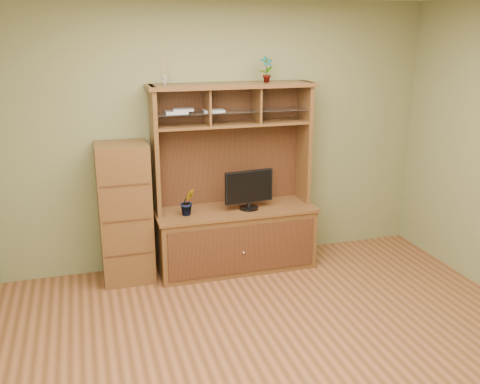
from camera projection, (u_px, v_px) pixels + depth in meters
name	position (u px, v px, depth m)	size (l,w,h in m)	color
room	(294.00, 188.00, 3.67)	(4.54, 4.04, 2.74)	#583219
media_hutch	(235.00, 219.00, 5.52)	(1.66, 0.61, 1.90)	#482A14
monitor	(249.00, 189.00, 5.38)	(0.51, 0.19, 0.40)	black
orchid_plant	(188.00, 202.00, 5.23)	(0.15, 0.12, 0.27)	#29571E
top_plant	(266.00, 69.00, 5.25)	(0.13, 0.09, 0.26)	#2B6B25
reed_diffuser	(164.00, 74.00, 4.98)	(0.05, 0.05, 0.25)	silver
magazines	(191.00, 111.00, 5.15)	(0.59, 0.18, 0.04)	#ABAAAF
side_cabinet	(125.00, 213.00, 5.19)	(0.49, 0.45, 1.38)	#482A14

